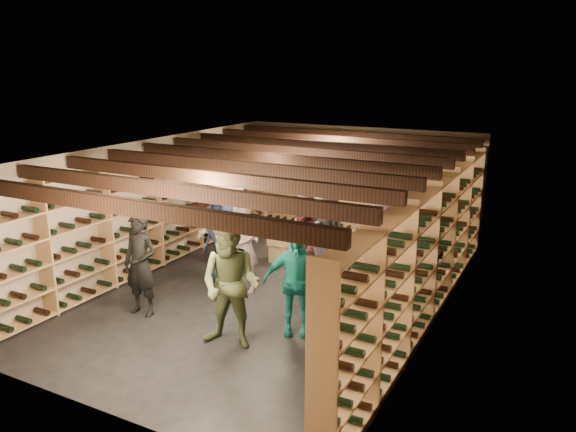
{
  "coord_description": "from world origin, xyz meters",
  "views": [
    {
      "loc": [
        4.4,
        -7.88,
        3.74
      ],
      "look_at": [
        0.15,
        0.2,
        1.27
      ],
      "focal_mm": 35.0,
      "sensor_mm": 36.0,
      "label": 1
    }
  ],
  "objects_px": {
    "crate_loose": "(393,251)",
    "person_9": "(228,224)",
    "crate_stack_left": "(324,230)",
    "crate_stack_right": "(283,249)",
    "person_8": "(305,244)",
    "person_11": "(384,255)",
    "person_1": "(141,265)",
    "person_7": "(244,245)",
    "person_6": "(223,239)",
    "person_10": "(322,227)",
    "person_4": "(295,282)",
    "person_2": "(231,285)",
    "person_12": "(326,249)",
    "person_5": "(231,211)"
  },
  "relations": [
    {
      "from": "crate_loose",
      "to": "person_8",
      "type": "bearing_deg",
      "value": -107.22
    },
    {
      "from": "crate_stack_left",
      "to": "person_6",
      "type": "distance_m",
      "value": 2.81
    },
    {
      "from": "person_10",
      "to": "person_11",
      "type": "bearing_deg",
      "value": -26.78
    },
    {
      "from": "crate_loose",
      "to": "person_9",
      "type": "distance_m",
      "value": 3.44
    },
    {
      "from": "crate_loose",
      "to": "person_8",
      "type": "xyz_separation_m",
      "value": [
        -0.77,
        -2.48,
        0.75
      ]
    },
    {
      "from": "person_6",
      "to": "person_9",
      "type": "distance_m",
      "value": 0.56
    },
    {
      "from": "person_10",
      "to": "person_5",
      "type": "bearing_deg",
      "value": -160.93
    },
    {
      "from": "person_1",
      "to": "person_4",
      "type": "bearing_deg",
      "value": 10.45
    },
    {
      "from": "crate_stack_left",
      "to": "person_7",
      "type": "height_order",
      "value": "person_7"
    },
    {
      "from": "crate_stack_left",
      "to": "crate_stack_right",
      "type": "xyz_separation_m",
      "value": [
        -0.31,
        -1.28,
        -0.08
      ]
    },
    {
      "from": "crate_stack_left",
      "to": "crate_stack_right",
      "type": "bearing_deg",
      "value": -103.64
    },
    {
      "from": "person_1",
      "to": "person_4",
      "type": "height_order",
      "value": "person_1"
    },
    {
      "from": "person_5",
      "to": "person_12",
      "type": "height_order",
      "value": "person_5"
    },
    {
      "from": "person_7",
      "to": "crate_loose",
      "type": "bearing_deg",
      "value": 59.62
    },
    {
      "from": "person_10",
      "to": "person_11",
      "type": "distance_m",
      "value": 2.08
    },
    {
      "from": "person_1",
      "to": "person_6",
      "type": "relative_size",
      "value": 1.03
    },
    {
      "from": "crate_loose",
      "to": "person_6",
      "type": "xyz_separation_m",
      "value": [
        -2.27,
        -2.73,
        0.7
      ]
    },
    {
      "from": "person_5",
      "to": "person_7",
      "type": "bearing_deg",
      "value": -70.9
    },
    {
      "from": "person_9",
      "to": "person_10",
      "type": "distance_m",
      "value": 1.75
    },
    {
      "from": "person_10",
      "to": "person_8",
      "type": "bearing_deg",
      "value": -67.55
    },
    {
      "from": "person_10",
      "to": "person_7",
      "type": "bearing_deg",
      "value": -101.85
    },
    {
      "from": "person_4",
      "to": "person_10",
      "type": "distance_m",
      "value": 2.71
    },
    {
      "from": "person_8",
      "to": "person_11",
      "type": "bearing_deg",
      "value": 15.75
    },
    {
      "from": "person_6",
      "to": "person_7",
      "type": "distance_m",
      "value": 0.62
    },
    {
      "from": "person_6",
      "to": "person_10",
      "type": "bearing_deg",
      "value": 54.02
    },
    {
      "from": "crate_stack_left",
      "to": "person_10",
      "type": "relative_size",
      "value": 0.42
    },
    {
      "from": "person_8",
      "to": "person_11",
      "type": "height_order",
      "value": "person_11"
    },
    {
      "from": "crate_stack_right",
      "to": "person_11",
      "type": "height_order",
      "value": "person_11"
    },
    {
      "from": "person_1",
      "to": "person_5",
      "type": "relative_size",
      "value": 0.84
    },
    {
      "from": "crate_loose",
      "to": "person_11",
      "type": "xyz_separation_m",
      "value": [
        0.64,
        -2.63,
        0.83
      ]
    },
    {
      "from": "person_12",
      "to": "crate_stack_right",
      "type": "bearing_deg",
      "value": 124.52
    },
    {
      "from": "person_10",
      "to": "person_12",
      "type": "distance_m",
      "value": 1.57
    },
    {
      "from": "person_1",
      "to": "person_7",
      "type": "bearing_deg",
      "value": 57.14
    },
    {
      "from": "crate_stack_left",
      "to": "person_2",
      "type": "xyz_separation_m",
      "value": [
        0.68,
        -4.61,
        0.55
      ]
    },
    {
      "from": "crate_stack_left",
      "to": "person_8",
      "type": "distance_m",
      "value": 2.58
    },
    {
      "from": "crate_loose",
      "to": "person_11",
      "type": "bearing_deg",
      "value": -76.38
    },
    {
      "from": "person_2",
      "to": "person_4",
      "type": "xyz_separation_m",
      "value": [
        0.59,
        0.74,
        -0.11
      ]
    },
    {
      "from": "crate_stack_left",
      "to": "person_4",
      "type": "bearing_deg",
      "value": -71.76
    },
    {
      "from": "person_6",
      "to": "person_11",
      "type": "height_order",
      "value": "person_11"
    },
    {
      "from": "person_1",
      "to": "person_4",
      "type": "xyz_separation_m",
      "value": [
        2.37,
        0.52,
        -0.03
      ]
    },
    {
      "from": "person_1",
      "to": "person_12",
      "type": "distance_m",
      "value": 2.88
    },
    {
      "from": "person_5",
      "to": "person_6",
      "type": "distance_m",
      "value": 1.29
    },
    {
      "from": "person_4",
      "to": "person_10",
      "type": "xyz_separation_m",
      "value": [
        -0.76,
        2.6,
        0.04
      ]
    },
    {
      "from": "person_5",
      "to": "person_12",
      "type": "xyz_separation_m",
      "value": [
        2.55,
        -1.17,
        -0.05
      ]
    },
    {
      "from": "person_2",
      "to": "person_6",
      "type": "height_order",
      "value": "person_2"
    },
    {
      "from": "crate_stack_right",
      "to": "person_10",
      "type": "bearing_deg",
      "value": -0.0
    },
    {
      "from": "person_6",
      "to": "person_10",
      "type": "distance_m",
      "value": 1.89
    },
    {
      "from": "person_10",
      "to": "person_12",
      "type": "xyz_separation_m",
      "value": [
        0.7,
        -1.4,
        0.09
      ]
    },
    {
      "from": "crate_stack_right",
      "to": "person_12",
      "type": "xyz_separation_m",
      "value": [
        1.53,
        -1.4,
        0.65
      ]
    },
    {
      "from": "crate_loose",
      "to": "person_1",
      "type": "height_order",
      "value": "person_1"
    }
  ]
}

